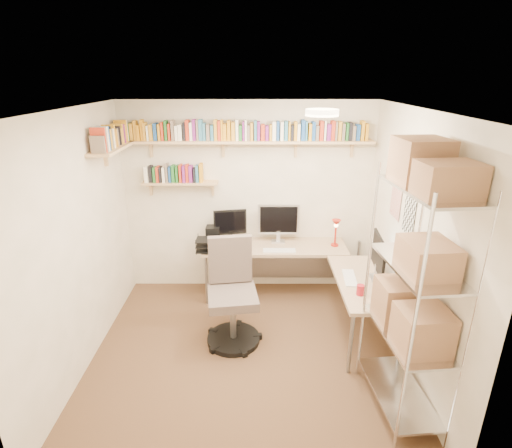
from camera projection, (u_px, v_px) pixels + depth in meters
The scene contains 6 objects.
ground at pixel (246, 353), 4.25m from camera, with size 3.20×3.20×0.00m, color #4E2E21.
room_shell at pixel (245, 216), 3.70m from camera, with size 3.24×3.04×2.52m.
wall_shelves at pixel (212, 142), 4.75m from camera, with size 3.12×1.09×0.80m.
corner_desk at pixel (286, 254), 4.91m from camera, with size 2.19×1.85×1.23m.
office_chair at pixel (232, 300), 4.33m from camera, with size 0.61×0.62×1.16m.
wire_rack at pixel (419, 263), 3.06m from camera, with size 0.53×0.95×2.34m.
Camera 1 is at (0.11, -3.49, 2.78)m, focal length 28.00 mm.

